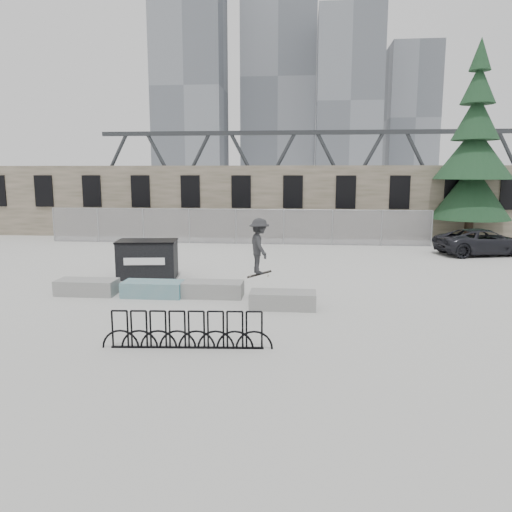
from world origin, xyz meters
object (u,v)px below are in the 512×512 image
(planter_far_left, at_px, (87,286))
(planter_offset, at_px, (283,299))
(spruce_tree, at_px, (473,160))
(skateboarder, at_px, (259,246))
(planter_center_right, at_px, (213,289))
(dumpster, at_px, (148,259))
(suv, at_px, (483,242))
(bike_rack, at_px, (187,330))
(planter_center_left, at_px, (153,288))

(planter_far_left, bearing_deg, planter_offset, -9.31)
(spruce_tree, xyz_separation_m, skateboarder, (-11.05, -14.74, -2.99))
(planter_center_right, distance_m, dumpster, 4.16)
(planter_far_left, relative_size, suv, 0.43)
(spruce_tree, bearing_deg, planter_far_left, -139.61)
(planter_offset, bearing_deg, planter_far_left, 170.69)
(planter_center_right, xyz_separation_m, planter_offset, (2.37, -1.19, 0.00))
(planter_offset, relative_size, spruce_tree, 0.17)
(planter_far_left, xyz_separation_m, spruce_tree, (16.93, 14.41, 4.51))
(skateboarder, bearing_deg, planter_center_right, 54.48)
(bike_rack, bearing_deg, dumpster, 113.72)
(planter_far_left, distance_m, planter_offset, 6.77)
(dumpster, bearing_deg, planter_center_left, -76.57)
(spruce_tree, relative_size, skateboarder, 6.04)
(spruce_tree, bearing_deg, suv, -98.63)
(planter_center_right, relative_size, spruce_tree, 0.17)
(planter_far_left, bearing_deg, skateboarder, -3.18)
(planter_center_left, xyz_separation_m, suv, (13.93, 9.91, 0.38))
(planter_far_left, xyz_separation_m, skateboarder, (5.89, -0.33, 1.51))
(bike_rack, bearing_deg, planter_far_left, 133.54)
(suv, bearing_deg, skateboarder, 121.47)
(planter_offset, distance_m, spruce_tree, 19.13)
(suv, distance_m, skateboarder, 14.57)
(planter_far_left, height_order, skateboarder, skateboarder)
(planter_center_left, bearing_deg, skateboarder, -4.46)
(planter_center_left, relative_size, planter_offset, 1.00)
(planter_center_left, relative_size, skateboarder, 1.05)
(dumpster, bearing_deg, spruce_tree, 29.04)
(planter_offset, height_order, bike_rack, bike_rack)
(planter_center_left, relative_size, suv, 0.43)
(planter_far_left, height_order, spruce_tree, spruce_tree)
(dumpster, bearing_deg, planter_center_right, -49.02)
(planter_center_right, height_order, skateboarder, skateboarder)
(planter_far_left, xyz_separation_m, planter_center_right, (4.30, 0.09, 0.00))
(spruce_tree, bearing_deg, skateboarder, -126.86)
(suv, xyz_separation_m, skateboarder, (-10.36, -10.19, 1.14))
(planter_offset, xyz_separation_m, spruce_tree, (10.26, 15.50, 4.51))
(spruce_tree, height_order, suv, spruce_tree)
(planter_far_left, distance_m, spruce_tree, 22.69)
(dumpster, height_order, skateboarder, skateboarder)
(planter_center_left, height_order, suv, suv)
(planter_far_left, relative_size, bike_rack, 0.50)
(planter_far_left, relative_size, planter_center_left, 1.00)
(planter_far_left, distance_m, suv, 19.01)
(planter_far_left, xyz_separation_m, dumpster, (1.22, 2.84, 0.47))
(planter_far_left, height_order, planter_center_right, same)
(planter_center_right, xyz_separation_m, skateboarder, (1.58, -0.42, 1.51))
(suv, height_order, skateboarder, skateboarder)
(planter_center_right, bearing_deg, planter_far_left, -178.76)
(dumpster, xyz_separation_m, skateboarder, (4.67, -3.17, 1.04))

